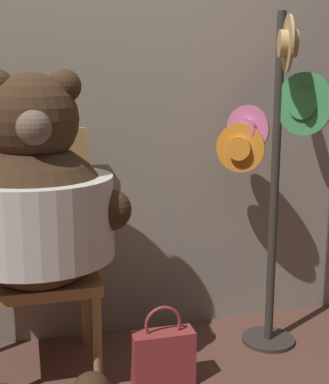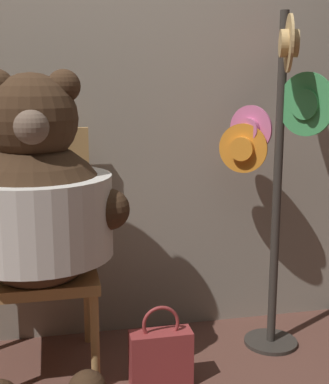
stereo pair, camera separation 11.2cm
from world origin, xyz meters
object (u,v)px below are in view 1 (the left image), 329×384
object	(u,v)px
teddy_bear	(37,208)
chair	(33,245)
hat_display_rack	(271,153)
handbag_on_ground	(163,356)

from	to	relation	value
teddy_bear	chair	bearing A→B (deg)	96.79
teddy_bear	hat_display_rack	distance (m)	1.17
hat_display_rack	teddy_bear	bearing A→B (deg)	-175.78
chair	hat_display_rack	distance (m)	1.25
chair	handbag_on_ground	distance (m)	0.80
chair	hat_display_rack	world-z (taller)	hat_display_rack
teddy_bear	handbag_on_ground	xyz separation A→B (m)	(0.52, -0.17, -0.69)
hat_display_rack	handbag_on_ground	world-z (taller)	hat_display_rack
hat_display_rack	chair	bearing A→B (deg)	174.80
hat_display_rack	handbag_on_ground	size ratio (longest dim) A/B	4.42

